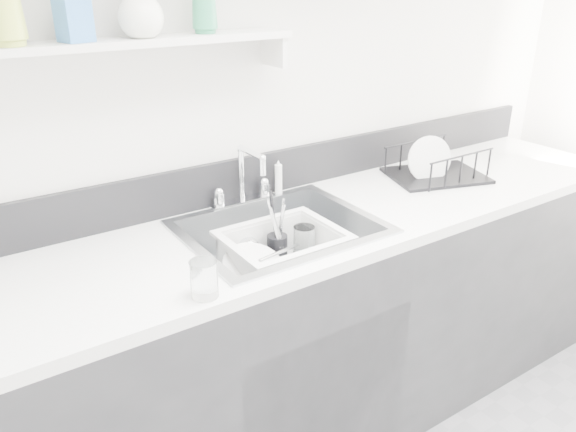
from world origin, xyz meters
TOP-DOWN VIEW (x-y plane):
  - counter_run at (0.00, 1.19)m, footprint 3.20×0.62m
  - backsplash at (0.00, 1.49)m, footprint 3.20×0.02m
  - sink at (0.00, 1.19)m, footprint 0.64×0.52m
  - faucet at (0.00, 1.44)m, footprint 0.26×0.18m
  - side_sprayer at (0.16, 1.44)m, footprint 0.03×0.03m
  - wall_shelf at (-0.35, 1.42)m, footprint 1.00×0.16m
  - wash_tub at (0.00, 1.17)m, footprint 0.48×0.44m
  - plate_stack at (-0.11, 1.17)m, footprint 0.25×0.24m
  - utensil_cup at (0.03, 1.25)m, footprint 0.07×0.07m
  - ladle at (-0.04, 1.21)m, footprint 0.23×0.31m
  - tumbler_in_tub at (0.12, 1.22)m, footprint 0.09×0.09m
  - tumbler_counter at (-0.40, 0.94)m, footprint 0.08×0.08m
  - dish_rack at (0.82, 1.25)m, footprint 0.45×0.39m
  - bowl_small at (0.07, 1.12)m, footprint 0.14×0.14m
  - soap_bottle_b at (-0.52, 1.40)m, footprint 0.10×0.10m
  - soap_bottle_c at (-0.33, 1.40)m, footprint 0.17×0.17m

SIDE VIEW (x-z plane):
  - counter_run at x=0.00m, z-range 0.00..0.92m
  - bowl_small at x=0.07m, z-range 0.77..0.80m
  - plate_stack at x=-0.11m, z-range 0.74..0.84m
  - ladle at x=-0.04m, z-range 0.77..0.85m
  - utensil_cup at x=0.03m, z-range 0.70..0.94m
  - tumbler_in_tub at x=0.12m, z-range 0.77..0.88m
  - wash_tub at x=0.00m, z-range 0.75..0.90m
  - sink at x=0.00m, z-range 0.73..0.93m
  - tumbler_counter at x=-0.40m, z-range 0.92..1.02m
  - faucet at x=0.00m, z-range 0.87..1.09m
  - dish_rack at x=0.82m, z-range 0.92..1.05m
  - side_sprayer at x=0.16m, z-range 0.92..1.06m
  - backsplash at x=0.00m, z-range 0.92..1.08m
  - wall_shelf at x=-0.35m, z-range 1.45..1.57m
  - soap_bottle_c at x=-0.33m, z-range 1.53..1.70m
  - soap_bottle_b at x=-0.52m, z-range 1.53..1.70m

